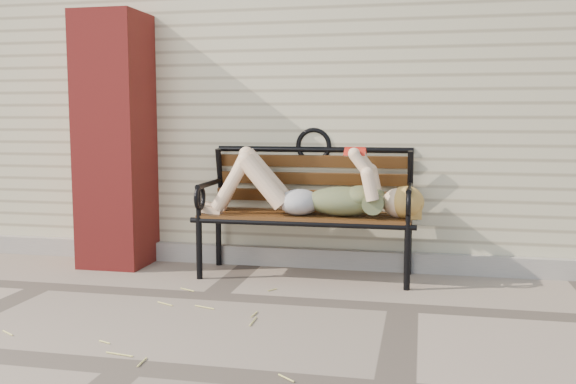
# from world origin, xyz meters

# --- Properties ---
(ground) EXTENTS (80.00, 80.00, 0.00)m
(ground) POSITION_xyz_m (0.00, 0.00, 0.00)
(ground) COLOR gray
(ground) RESTS_ON ground
(house_wall) EXTENTS (8.00, 4.00, 3.00)m
(house_wall) POSITION_xyz_m (0.00, 3.00, 1.50)
(house_wall) COLOR beige
(house_wall) RESTS_ON ground
(foundation_strip) EXTENTS (8.00, 0.10, 0.15)m
(foundation_strip) POSITION_xyz_m (0.00, 0.97, 0.07)
(foundation_strip) COLOR #B0A99F
(foundation_strip) RESTS_ON ground
(brick_pillar) EXTENTS (0.50, 0.50, 2.00)m
(brick_pillar) POSITION_xyz_m (-2.30, 0.75, 1.00)
(brick_pillar) COLOR maroon
(brick_pillar) RESTS_ON ground
(garden_bench) EXTENTS (1.71, 0.68, 1.11)m
(garden_bench) POSITION_xyz_m (-0.74, 0.76, 0.62)
(garden_bench) COLOR black
(garden_bench) RESTS_ON ground
(reading_woman) EXTENTS (1.61, 0.37, 0.51)m
(reading_woman) POSITION_xyz_m (-0.73, 0.63, 0.66)
(reading_woman) COLOR #0A3B4B
(reading_woman) RESTS_ON ground
(straw_scatter) EXTENTS (2.86, 1.51, 0.01)m
(straw_scatter) POSITION_xyz_m (-1.91, -0.43, 0.01)
(straw_scatter) COLOR #E1D86D
(straw_scatter) RESTS_ON ground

